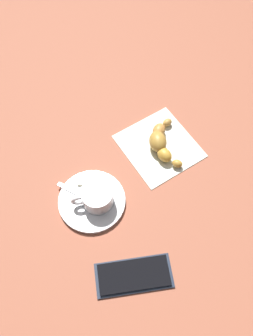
# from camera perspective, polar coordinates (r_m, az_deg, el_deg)

# --- Properties ---
(ground_plane) EXTENTS (1.80, 1.80, 0.00)m
(ground_plane) POSITION_cam_1_polar(r_m,az_deg,el_deg) (0.81, -0.36, -1.87)
(ground_plane) COLOR #9F563E
(saucer) EXTENTS (0.15, 0.15, 0.01)m
(saucer) POSITION_cam_1_polar(r_m,az_deg,el_deg) (0.78, -5.79, -5.16)
(saucer) COLOR silver
(saucer) RESTS_ON ground
(espresso_cup) EXTENTS (0.09, 0.07, 0.05)m
(espresso_cup) POSITION_cam_1_polar(r_m,az_deg,el_deg) (0.75, -4.86, -4.71)
(espresso_cup) COLOR silver
(espresso_cup) RESTS_ON saucer
(teaspoon) EXTENTS (0.06, 0.12, 0.01)m
(teaspoon) POSITION_cam_1_polar(r_m,az_deg,el_deg) (0.77, -5.85, -5.22)
(teaspoon) COLOR silver
(teaspoon) RESTS_ON saucer
(sugar_packet) EXTENTS (0.06, 0.05, 0.01)m
(sugar_packet) POSITION_cam_1_polar(r_m,az_deg,el_deg) (0.79, -5.64, -2.19)
(sugar_packet) COLOR beige
(sugar_packet) RESTS_ON saucer
(napkin) EXTENTS (0.18, 0.19, 0.00)m
(napkin) POSITION_cam_1_polar(r_m,az_deg,el_deg) (0.85, 5.32, 3.60)
(napkin) COLOR silver
(napkin) RESTS_ON ground
(croissant) EXTENTS (0.10, 0.13, 0.04)m
(croissant) POSITION_cam_1_polar(r_m,az_deg,el_deg) (0.84, 5.57, 4.22)
(croissant) COLOR #BE8C42
(croissant) RESTS_ON napkin
(cell_phone) EXTENTS (0.17, 0.14, 0.01)m
(cell_phone) POSITION_cam_1_polar(r_m,az_deg,el_deg) (0.73, 1.19, -17.02)
(cell_phone) COLOR #192131
(cell_phone) RESTS_ON ground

